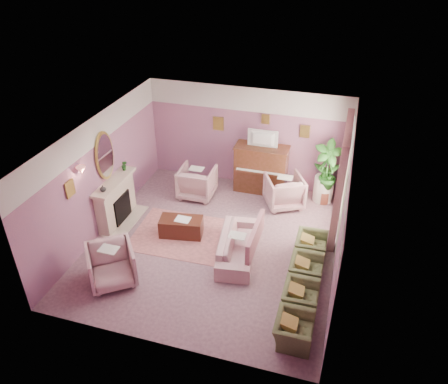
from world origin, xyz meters
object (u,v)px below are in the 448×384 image
(olive_chair_a, at_px, (294,327))
(olive_chair_c, at_px, (306,267))
(coffee_table, at_px, (181,227))
(sofa, at_px, (237,241))
(floral_armchair_left, at_px, (197,181))
(side_table, at_px, (323,189))
(piano, at_px, (261,169))
(floral_armchair_right, at_px, (284,190))
(floral_armchair_front, at_px, (111,263))
(olive_chair_d, at_px, (311,243))
(television, at_px, (262,138))
(olive_chair_b, at_px, (301,294))

(olive_chair_a, distance_m, olive_chair_c, 1.64)
(coffee_table, height_order, sofa, sofa)
(coffee_table, relative_size, floral_armchair_left, 1.06)
(sofa, bearing_deg, olive_chair_c, -12.55)
(side_table, bearing_deg, piano, 178.67)
(floral_armchair_right, distance_m, floral_armchair_front, 4.84)
(coffee_table, bearing_deg, side_table, 39.56)
(floral_armchair_right, height_order, olive_chair_d, floral_armchair_right)
(olive_chair_d, bearing_deg, sofa, -163.40)
(floral_armchair_right, relative_size, olive_chair_a, 1.22)
(television, xyz_separation_m, side_table, (1.72, 0.01, -1.25))
(olive_chair_a, distance_m, olive_chair_b, 0.82)
(television, relative_size, olive_chair_c, 1.04)
(olive_chair_b, bearing_deg, television, 112.74)
(coffee_table, xyz_separation_m, olive_chair_a, (3.05, -2.34, 0.11))
(television, xyz_separation_m, floral_armchair_right, (0.76, -0.54, -1.13))
(olive_chair_c, xyz_separation_m, olive_chair_d, (0.00, 0.82, 0.00))
(olive_chair_c, bearing_deg, coffee_table, 167.00)
(sofa, relative_size, floral_armchair_left, 2.02)
(piano, height_order, floral_armchair_front, piano)
(floral_armchair_left, xyz_separation_m, olive_chair_d, (3.28, -1.66, -0.14))
(floral_armchair_right, xyz_separation_m, olive_chair_d, (0.94, -1.87, -0.14))
(olive_chair_c, bearing_deg, olive_chair_b, -90.00)
(piano, relative_size, sofa, 0.73)
(floral_armchair_front, relative_size, olive_chair_c, 1.22)
(television, xyz_separation_m, coffee_table, (-1.35, -2.53, -1.38))
(floral_armchair_front, relative_size, olive_chair_b, 1.22)
(television, xyz_separation_m, sofa, (0.12, -2.88, -1.21))
(piano, xyz_separation_m, television, (0.00, -0.05, 0.95))
(television, bearing_deg, sofa, -87.54)
(floral_armchair_front, bearing_deg, olive_chair_b, 5.60)
(floral_armchair_right, distance_m, olive_chair_b, 3.64)
(floral_armchair_left, bearing_deg, olive_chair_a, -51.50)
(piano, relative_size, floral_armchair_front, 1.48)
(floral_armchair_right, bearing_deg, floral_armchair_front, -126.53)
(coffee_table, height_order, olive_chair_a, olive_chair_a)
(floral_armchair_front, xyz_separation_m, olive_chair_d, (3.82, 2.01, -0.14))
(television, distance_m, olive_chair_b, 4.57)
(floral_armchair_right, xyz_separation_m, olive_chair_a, (0.94, -4.33, -0.14))
(olive_chair_c, relative_size, olive_chair_d, 1.00)
(piano, height_order, sofa, piano)
(coffee_table, bearing_deg, olive_chair_b, -26.57)
(television, bearing_deg, coffee_table, -118.06)
(television, bearing_deg, piano, 90.00)
(piano, relative_size, television, 1.75)
(sofa, distance_m, olive_chair_d, 1.64)
(sofa, relative_size, olive_chair_c, 2.47)
(olive_chair_d, bearing_deg, television, 125.16)
(olive_chair_d, bearing_deg, side_table, 89.38)
(olive_chair_c, distance_m, olive_chair_d, 0.82)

